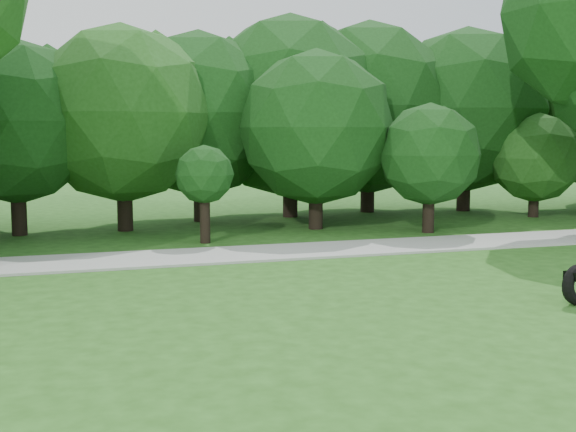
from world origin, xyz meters
TOP-DOWN VIEW (x-y plane):
  - ground at (0.00, 0.00)m, footprint 100.00×100.00m
  - walkway at (0.00, 8.00)m, footprint 60.00×2.20m
  - tree_line at (1.70, 14.28)m, footprint 39.61×11.21m

SIDE VIEW (x-z plane):
  - ground at x=0.00m, z-range 0.00..0.00m
  - walkway at x=0.00m, z-range 0.00..0.06m
  - tree_line at x=1.70m, z-range -0.10..7.18m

